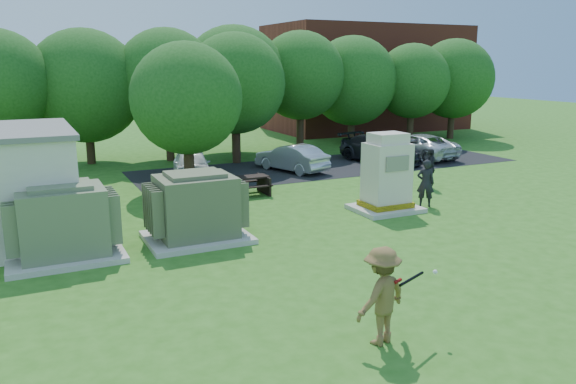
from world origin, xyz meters
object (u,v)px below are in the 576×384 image
transformer_right (196,209)px  car_silver_a (292,158)px  car_white (192,165)px  person_walking_right (430,169)px  picnic_table (246,184)px  car_silver_b (416,146)px  transformer_left (63,224)px  person_by_generator (426,183)px  car_dark (379,149)px  generator_cabinet (387,177)px  batter (382,296)px

transformer_right → car_silver_a: 11.38m
car_white → person_walking_right: bearing=-23.2°
picnic_table → car_silver_b: bearing=19.8°
transformer_left → car_white: (6.11, 8.76, -0.29)m
person_by_generator → person_walking_right: bearing=-97.8°
transformer_left → person_walking_right: transformer_left is taller
picnic_table → transformer_left: bearing=-146.4°
car_silver_a → car_dark: car_dark is taller
generator_cabinet → person_walking_right: generator_cabinet is taller
generator_cabinet → car_silver_a: generator_cabinet is taller
picnic_table → transformer_right: bearing=-126.1°
transformer_left → batter: bearing=-57.0°
person_walking_right → person_by_generator: bearing=-8.8°
transformer_left → car_silver_b: size_ratio=0.61×
generator_cabinet → person_walking_right: bearing=30.3°
picnic_table → person_walking_right: 7.80m
picnic_table → car_white: car_white is taller
transformer_left → generator_cabinet: generator_cabinet is taller
transformer_left → car_dark: (16.38, 8.78, -0.25)m
picnic_table → person_walking_right: person_walking_right is taller
picnic_table → car_white: size_ratio=0.45×
transformer_left → car_white: transformer_left is taller
transformer_right → car_dark: transformer_right is taller
batter → car_silver_b: (14.04, 16.70, -0.27)m
transformer_left → transformer_right: (3.70, 0.00, 0.00)m
person_by_generator → car_silver_b: (6.53, 8.78, -0.20)m
generator_cabinet → picnic_table: 5.76m
transformer_left → picnic_table: size_ratio=1.67×
car_dark → car_silver_b: car_dark is taller
person_by_generator → car_silver_b: bearing=-91.9°
transformer_left → car_silver_a: bearing=37.9°
transformer_right → car_silver_b: 17.78m
transformer_left → car_silver_a: size_ratio=0.75×
batter → car_dark: size_ratio=0.38×
generator_cabinet → person_walking_right: size_ratio=1.66×
generator_cabinet → transformer_left: bearing=-178.1°
transformer_right → car_dark: 15.42m
car_silver_a → car_silver_b: size_ratio=0.82×
picnic_table → person_by_generator: (5.31, -4.53, 0.40)m
generator_cabinet → car_dark: size_ratio=0.57×
car_silver_a → person_walking_right: bearing=102.2°
person_walking_right → car_dark: person_walking_right is taller
picnic_table → person_walking_right: (7.49, -2.16, 0.37)m
picnic_table → batter: (-2.20, -12.45, 0.47)m
generator_cabinet → person_walking_right: 4.47m
transformer_left → car_dark: bearing=28.2°
person_by_generator → car_silver_b: person_by_generator is taller
generator_cabinet → car_dark: 10.09m
batter → car_white: bearing=-110.3°
picnic_table → car_silver_a: (3.93, 3.87, 0.18)m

